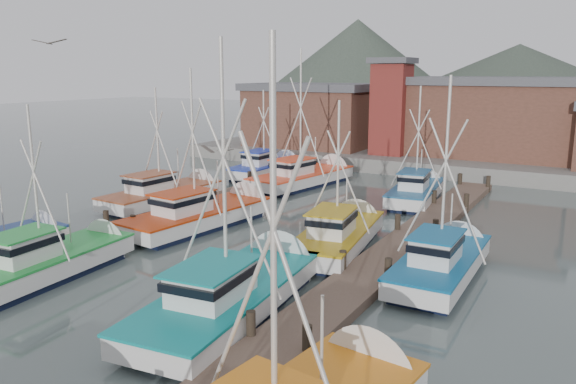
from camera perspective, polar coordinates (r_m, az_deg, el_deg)
The scene contains 19 objects.
ground at distance 23.35m, azimuth -13.53°, elevation -9.66°, with size 260.00×260.00×0.00m, color #43514E.
dock_left at distance 30.74m, azimuth -17.97°, elevation -4.19°, with size 2.30×46.00×1.50m.
dock_right at distance 22.84m, azimuth 6.88°, elevation -9.33°, with size 2.30×46.00×1.50m.
quay at distance 55.32m, azimuth 13.58°, elevation 3.53°, with size 44.00×16.00×1.20m, color gray.
shed_left at distance 57.11m, azimuth 2.45°, elevation 7.89°, with size 12.72×8.48×6.20m.
shed_center at distance 53.54m, azimuth 20.01°, elevation 7.28°, with size 14.84×9.54×6.90m.
lookout_tower at distance 51.63m, azimuth 10.43°, elevation 8.61°, with size 3.60×3.60×8.50m.
distant_hills at distance 141.25m, azimuth 18.48°, elevation 8.03°, with size 175.00×140.00×42.00m.
boat_4 at distance 26.01m, azimuth -22.56°, elevation -6.41°, with size 3.24×8.67×7.97m.
boat_5 at distance 20.84m, azimuth -5.11°, elevation -10.03°, with size 4.25×10.42×10.58m.
boat_8 at distance 31.95m, azimuth -8.39°, elevation -2.23°, with size 4.14×10.15×9.63m.
boat_9 at distance 27.86m, azimuth 5.37°, elevation -4.31°, with size 3.95×9.11×7.99m.
boat_10 at distance 37.71m, azimuth -12.07°, elevation -0.17°, with size 3.52×9.35×8.39m.
boat_11 at distance 24.77m, azimuth 15.52°, elevation -6.80°, with size 3.65×8.42×9.09m.
boat_12 at distance 43.01m, azimuth 1.90°, elevation 1.60°, with size 4.63×10.42×11.13m.
boat_13 at distance 38.72m, azimuth 13.02°, elevation 0.10°, with size 3.49×8.65×8.33m.
boat_14 at distance 47.12m, azimuth -2.01°, elevation 2.52°, with size 3.28×8.73×7.81m.
gull_near at distance 22.81m, azimuth -23.08°, elevation 13.80°, with size 1.54×0.66×0.24m.
gull_far at distance 19.18m, azimuth -7.22°, elevation 4.21°, with size 1.53×0.66×0.24m.
Camera 1 is at (15.12, -15.62, 8.52)m, focal length 35.00 mm.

